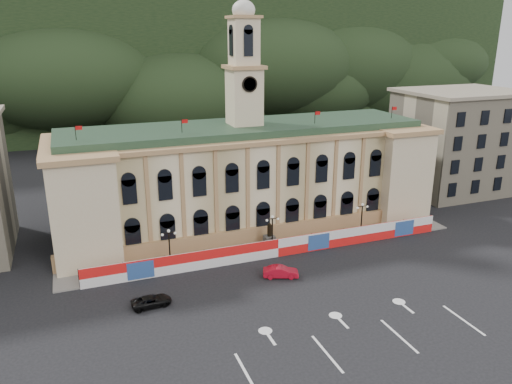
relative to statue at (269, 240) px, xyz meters
name	(u,v)px	position (x,y,z in m)	size (l,w,h in m)	color
ground	(333,313)	(0.00, -18.00, -1.19)	(260.00, 260.00, 0.00)	black
lane_markings	(358,339)	(0.00, -23.00, -1.18)	(26.00, 10.00, 0.02)	white
hill_ridge	(144,62)	(0.03, 103.99, 18.30)	(230.00, 80.00, 64.00)	black
city_hall	(246,176)	(0.00, 9.63, 6.66)	(56.20, 17.60, 37.10)	beige
side_building_right	(458,141)	(43.00, 12.93, 8.14)	(21.00, 17.00, 18.60)	#BEAF92
hoarding_fence	(278,248)	(0.06, -2.93, 0.06)	(50.00, 0.44, 2.50)	red
pavement	(270,248)	(0.00, -0.25, -1.11)	(56.00, 5.50, 0.16)	slate
statue	(269,240)	(0.00, 0.00, 0.00)	(1.40, 1.40, 3.72)	#595651
lamp_left	(169,245)	(-14.00, -1.00, 1.89)	(1.96, 0.44, 5.15)	black
lamp_center	(272,230)	(0.00, -1.00, 1.89)	(1.96, 0.44, 5.15)	black
lamp_right	(362,217)	(14.00, -1.00, 1.89)	(1.96, 0.44, 5.15)	black
red_sedan	(281,272)	(-1.98, -8.51, -0.48)	(4.54, 2.90, 1.41)	red
black_suv	(152,301)	(-17.84, -9.71, -0.58)	(4.48, 2.30, 1.21)	black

